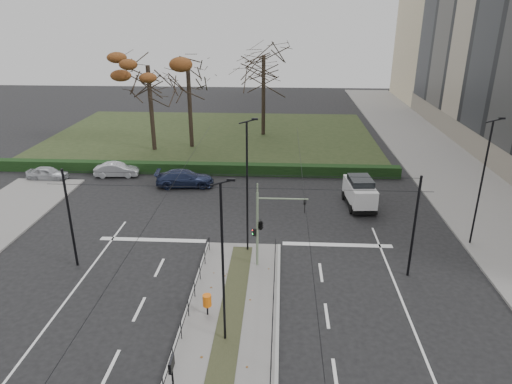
# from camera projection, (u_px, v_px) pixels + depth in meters

# --- Properties ---
(ground) EXTENTS (140.00, 140.00, 0.00)m
(ground) POSITION_uv_depth(u_px,v_px,m) (236.00, 290.00, 24.56)
(ground) COLOR black
(ground) RESTS_ON ground
(median_island) EXTENTS (4.40, 15.00, 0.14)m
(median_island) POSITION_uv_depth(u_px,v_px,m) (231.00, 317.00, 22.22)
(median_island) COLOR slate
(median_island) RESTS_ON ground
(sidewalk_east) EXTENTS (8.00, 90.00, 0.14)m
(sidewalk_east) POSITION_uv_depth(u_px,v_px,m) (444.00, 166.00, 43.98)
(sidewalk_east) COLOR slate
(sidewalk_east) RESTS_ON ground
(park) EXTENTS (38.00, 26.00, 0.10)m
(park) POSITION_uv_depth(u_px,v_px,m) (212.00, 136.00, 54.55)
(park) COLOR #253118
(park) RESTS_ON ground
(hedge) EXTENTS (38.00, 1.00, 1.00)m
(hedge) POSITION_uv_depth(u_px,v_px,m) (191.00, 168.00, 41.95)
(hedge) COLOR black
(hedge) RESTS_ON ground
(median_railing) EXTENTS (4.14, 13.24, 0.92)m
(median_railing) POSITION_uv_depth(u_px,v_px,m) (230.00, 303.00, 21.79)
(median_railing) COLOR black
(median_railing) RESTS_ON median_island
(catenary) EXTENTS (20.00, 34.00, 6.00)m
(catenary) POSITION_uv_depth(u_px,v_px,m) (238.00, 219.00, 24.80)
(catenary) COLOR black
(catenary) RESTS_ON ground
(traffic_light) EXTENTS (3.10, 1.77, 4.56)m
(traffic_light) POSITION_uv_depth(u_px,v_px,m) (262.00, 224.00, 25.73)
(traffic_light) COLOR gray
(traffic_light) RESTS_ON median_island
(litter_bin) EXTENTS (0.43, 0.43, 1.11)m
(litter_bin) POSITION_uv_depth(u_px,v_px,m) (207.00, 301.00, 22.04)
(litter_bin) COLOR black
(litter_bin) RESTS_ON median_island
(info_panel) EXTENTS (0.13, 0.59, 2.25)m
(info_panel) POSITION_uv_depth(u_px,v_px,m) (172.00, 370.00, 16.47)
(info_panel) COLOR black
(info_panel) RESTS_ON median_island
(streetlamp_median_near) EXTENTS (0.65, 0.13, 7.74)m
(streetlamp_median_near) POSITION_uv_depth(u_px,v_px,m) (223.00, 263.00, 19.23)
(streetlamp_median_near) COLOR black
(streetlamp_median_near) RESTS_ON median_island
(streetlamp_median_far) EXTENTS (0.69, 0.14, 8.29)m
(streetlamp_median_far) POSITION_uv_depth(u_px,v_px,m) (247.00, 186.00, 26.85)
(streetlamp_median_far) COLOR black
(streetlamp_median_far) RESTS_ON median_island
(streetlamp_sidewalk) EXTENTS (0.68, 0.14, 8.13)m
(streetlamp_sidewalk) POSITION_uv_depth(u_px,v_px,m) (482.00, 182.00, 27.72)
(streetlamp_sidewalk) COLOR black
(streetlamp_sidewalk) RESTS_ON sidewalk_east
(parked_car_first) EXTENTS (3.62, 1.54, 1.22)m
(parked_car_first) POSITION_uv_depth(u_px,v_px,m) (48.00, 173.00, 40.31)
(parked_car_first) COLOR #B5B8BD
(parked_car_first) RESTS_ON ground
(parked_car_second) EXTENTS (3.97, 1.73, 1.27)m
(parked_car_second) POSITION_uv_depth(u_px,v_px,m) (117.00, 170.00, 41.14)
(parked_car_second) COLOR #B5B8BD
(parked_car_second) RESTS_ON ground
(parked_car_third) EXTENTS (5.05, 2.45, 1.42)m
(parked_car_third) POSITION_uv_depth(u_px,v_px,m) (185.00, 178.00, 38.81)
(parked_car_third) COLOR #1E2848
(parked_car_third) RESTS_ON ground
(white_van) EXTENTS (2.23, 4.37, 2.30)m
(white_van) POSITION_uv_depth(u_px,v_px,m) (360.00, 191.00, 34.65)
(white_van) COLOR silver
(white_van) RESTS_ON ground
(rust_tree) EXTENTS (7.35, 7.35, 11.54)m
(rust_tree) POSITION_uv_depth(u_px,v_px,m) (148.00, 66.00, 45.88)
(rust_tree) COLOR black
(rust_tree) RESTS_ON park
(bare_tree_center) EXTENTS (7.53, 7.53, 12.21)m
(bare_tree_center) POSITION_uv_depth(u_px,v_px,m) (264.00, 61.00, 51.99)
(bare_tree_center) COLOR black
(bare_tree_center) RESTS_ON park
(bare_tree_near) EXTENTS (5.67, 5.67, 11.33)m
(bare_tree_near) POSITION_uv_depth(u_px,v_px,m) (188.00, 73.00, 47.31)
(bare_tree_near) COLOR black
(bare_tree_near) RESTS_ON park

